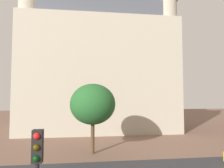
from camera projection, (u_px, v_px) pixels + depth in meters
name	position (u px, v px, depth m)	size (l,w,h in m)	color
landmark_building	(101.00, 64.00, 31.23)	(22.45, 12.13, 32.58)	#B2A893
tree_curb_far	(93.00, 104.00, 17.82)	(4.12, 4.12, 6.29)	#4C3823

